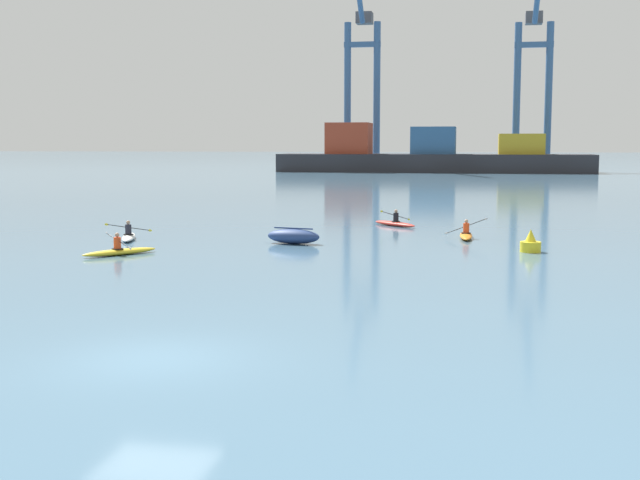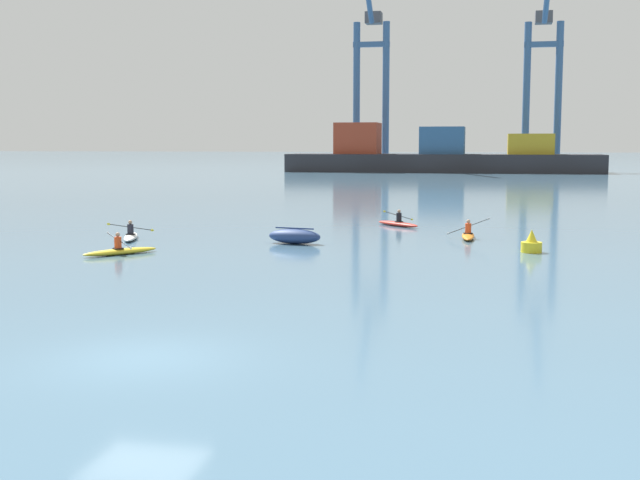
# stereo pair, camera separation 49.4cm
# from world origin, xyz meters

# --- Properties ---
(ground_plane) EXTENTS (800.00, 800.00, 0.00)m
(ground_plane) POSITION_xyz_m (0.00, 0.00, 0.00)
(ground_plane) COLOR #476B84
(container_barge) EXTENTS (49.82, 9.39, 7.91)m
(container_barge) POSITION_xyz_m (-0.96, 118.53, 2.52)
(container_barge) COLOR #28282D
(container_barge) RESTS_ON ground
(gantry_crane_west) EXTENTS (6.37, 15.78, 35.30)m
(gantry_crane_west) POSITION_xyz_m (-13.51, 129.20, 17.20)
(gantry_crane_west) COLOR #335684
(gantry_crane_west) RESTS_ON ground
(gantry_crane_west_mid) EXTENTS (6.39, 19.12, 33.26)m
(gantry_crane_west_mid) POSITION_xyz_m (15.48, 128.71, 16.90)
(gantry_crane_west_mid) COLOR #335684
(gantry_crane_west_mid) RESTS_ON ground
(capsized_dinghy) EXTENTS (2.76, 1.57, 0.76)m
(capsized_dinghy) POSITION_xyz_m (-1.52, 20.97, 0.35)
(capsized_dinghy) COLOR navy
(capsized_dinghy) RESTS_ON ground
(channel_buoy) EXTENTS (0.90, 0.90, 1.00)m
(channel_buoy) POSITION_xyz_m (9.24, 20.01, 0.36)
(channel_buoy) COLOR yellow
(channel_buoy) RESTS_ON ground
(kayak_orange) EXTENTS (2.16, 3.42, 1.08)m
(kayak_orange) POSITION_xyz_m (6.41, 24.80, 0.17)
(kayak_orange) COLOR orange
(kayak_orange) RESTS_ON ground
(kayak_yellow) EXTENTS (2.56, 3.05, 0.95)m
(kayak_yellow) POSITION_xyz_m (-7.89, 15.74, 0.17)
(kayak_yellow) COLOR yellow
(kayak_yellow) RESTS_ON ground
(kayak_red) EXTENTS (2.86, 2.80, 0.97)m
(kayak_red) POSITION_xyz_m (2.32, 30.21, 0.17)
(kayak_red) COLOR red
(kayak_red) RESTS_ON ground
(kayak_white) EXTENTS (2.16, 3.41, 0.95)m
(kayak_white) POSITION_xyz_m (-9.80, 21.03, 0.17)
(kayak_white) COLOR silver
(kayak_white) RESTS_ON ground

